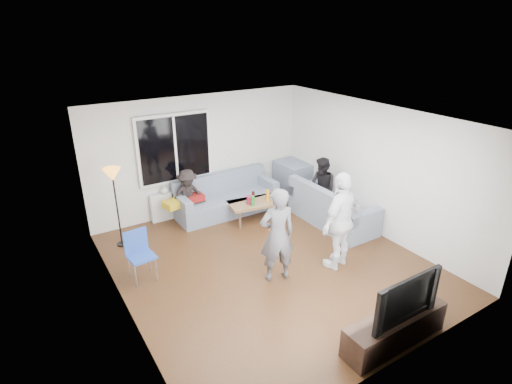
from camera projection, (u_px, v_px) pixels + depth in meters
floor at (269, 264)px, 7.30m from camera, size 5.00×5.50×0.04m
ceiling at (271, 118)px, 6.27m from camera, size 5.00×5.50×0.04m
wall_back at (200, 154)px, 8.95m from camera, size 5.00×0.04×2.60m
wall_front at (406, 279)px, 4.62m from camera, size 5.00×0.04×2.60m
wall_left at (117, 236)px, 5.55m from camera, size 0.04×5.50×2.60m
wall_right at (376, 170)px, 8.02m from camera, size 0.04×5.50×2.60m
window_frame at (175, 148)px, 8.50m from camera, size 1.62×0.06×1.47m
window_glass at (175, 149)px, 8.46m from camera, size 1.50×0.02×1.35m
window_mullion at (176, 149)px, 8.46m from camera, size 0.05×0.03×1.35m
radiator at (180, 203)px, 8.95m from camera, size 1.30×0.12×0.62m
potted_plant at (192, 180)px, 8.89m from camera, size 0.21×0.18×0.34m
vase at (164, 190)px, 8.61m from camera, size 0.20×0.20×0.18m
sofa_back_section at (226, 195)px, 9.07m from camera, size 2.30×0.85×0.85m
sofa_right_section at (333, 205)px, 8.59m from camera, size 2.00×0.85×0.85m
sofa_corner at (296, 178)px, 10.03m from camera, size 0.85×0.85×0.85m
cushion_yellow at (174, 204)px, 8.42m from camera, size 0.44×0.40×0.14m
cushion_red at (195, 197)px, 8.73m from camera, size 0.36×0.30×0.13m
coffee_table at (254, 210)px, 8.87m from camera, size 1.18×0.76×0.40m
pitcher at (250, 200)px, 8.67m from camera, size 0.17×0.17×0.17m
side_chair at (142, 257)px, 6.68m from camera, size 0.44×0.44×0.86m
floor_lamp at (117, 208)px, 7.59m from camera, size 0.32×0.32×1.56m
player_left at (277, 235)px, 6.56m from camera, size 0.67×0.53×1.63m
player_right at (341, 221)px, 6.91m from camera, size 1.10×0.69×1.75m
spectator_right at (322, 188)px, 8.78m from camera, size 0.52×0.66×1.34m
spectator_back at (188, 196)px, 8.60m from camera, size 0.78×0.46×1.18m
tv_console at (395, 329)px, 5.42m from camera, size 1.60×0.40×0.44m
television at (400, 295)px, 5.21m from camera, size 1.14×0.15×0.65m
bottle_b at (253, 201)px, 8.56m from camera, size 0.08×0.08×0.21m
bottle_c at (253, 195)px, 8.87m from camera, size 0.07×0.07×0.18m
bottle_d at (268, 195)px, 8.78m from camera, size 0.07×0.07×0.26m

